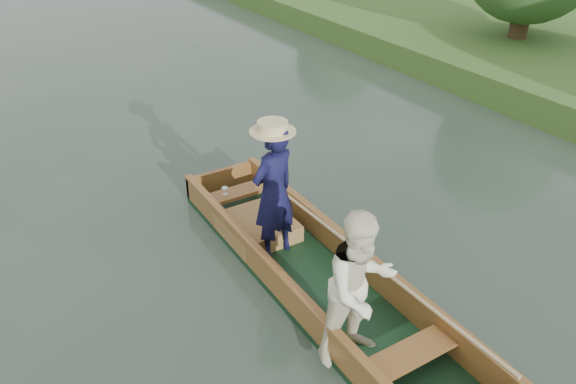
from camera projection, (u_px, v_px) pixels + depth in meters
ground at (315, 284)px, 6.58m from camera, size 120.00×120.00×0.00m
punt at (313, 254)px, 6.10m from camera, size 1.25×5.00×1.82m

